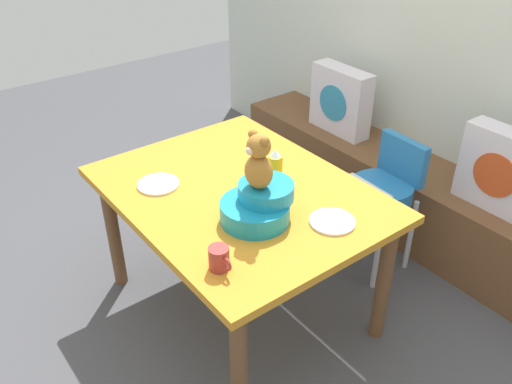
# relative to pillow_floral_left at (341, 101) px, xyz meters

# --- Properties ---
(ground_plane) EXTENTS (8.00, 8.00, 0.00)m
(ground_plane) POSITION_rel_pillow_floral_left_xyz_m (0.57, -1.25, -0.68)
(ground_plane) COLOR #4C4C51
(back_wall) EXTENTS (4.40, 0.10, 2.60)m
(back_wall) POSITION_rel_pillow_floral_left_xyz_m (0.57, 0.29, 0.62)
(back_wall) COLOR silver
(back_wall) RESTS_ON ground_plane
(window_bench) EXTENTS (2.60, 0.44, 0.46)m
(window_bench) POSITION_rel_pillow_floral_left_xyz_m (0.57, 0.02, -0.45)
(window_bench) COLOR brown
(window_bench) RESTS_ON ground_plane
(pillow_floral_left) EXTENTS (0.44, 0.15, 0.44)m
(pillow_floral_left) POSITION_rel_pillow_floral_left_xyz_m (0.00, 0.00, 0.00)
(pillow_floral_left) COLOR silver
(pillow_floral_left) RESTS_ON window_bench
(pillow_floral_right) EXTENTS (0.44, 0.15, 0.44)m
(pillow_floral_right) POSITION_rel_pillow_floral_left_xyz_m (1.18, 0.00, 0.00)
(pillow_floral_right) COLOR silver
(pillow_floral_right) RESTS_ON window_bench
(dining_table) EXTENTS (1.33, 1.04, 0.74)m
(dining_table) POSITION_rel_pillow_floral_left_xyz_m (0.57, -1.25, -0.03)
(dining_table) COLOR orange
(dining_table) RESTS_ON ground_plane
(highchair) EXTENTS (0.34, 0.46, 0.79)m
(highchair) POSITION_rel_pillow_floral_left_xyz_m (0.76, -0.42, -0.16)
(highchair) COLOR #2672B2
(highchair) RESTS_ON ground_plane
(infant_seat_teal) EXTENTS (0.30, 0.33, 0.16)m
(infant_seat_teal) POSITION_rel_pillow_floral_left_xyz_m (0.81, -1.32, 0.13)
(infant_seat_teal) COLOR #188DB2
(infant_seat_teal) RESTS_ON dining_table
(teddy_bear) EXTENTS (0.13, 0.12, 0.25)m
(teddy_bear) POSITION_rel_pillow_floral_left_xyz_m (0.81, -1.32, 0.34)
(teddy_bear) COLOR #AD742D
(teddy_bear) RESTS_ON infant_seat_teal
(ketchup_bottle) EXTENTS (0.07, 0.07, 0.18)m
(ketchup_bottle) POSITION_rel_pillow_floral_left_xyz_m (0.63, -1.08, 0.15)
(ketchup_bottle) COLOR gold
(ketchup_bottle) RESTS_ON dining_table
(coffee_mug) EXTENTS (0.12, 0.08, 0.09)m
(coffee_mug) POSITION_rel_pillow_floral_left_xyz_m (0.98, -1.63, 0.11)
(coffee_mug) COLOR #9E332D
(coffee_mug) RESTS_ON dining_table
(dinner_plate_near) EXTENTS (0.20, 0.20, 0.01)m
(dinner_plate_near) POSITION_rel_pillow_floral_left_xyz_m (1.02, -1.08, 0.07)
(dinner_plate_near) COLOR white
(dinner_plate_near) RESTS_ON dining_table
(dinner_plate_far) EXTENTS (0.20, 0.20, 0.01)m
(dinner_plate_far) POSITION_rel_pillow_floral_left_xyz_m (0.30, -1.53, 0.07)
(dinner_plate_far) COLOR white
(dinner_plate_far) RESTS_ON dining_table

